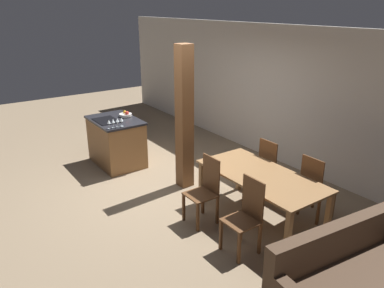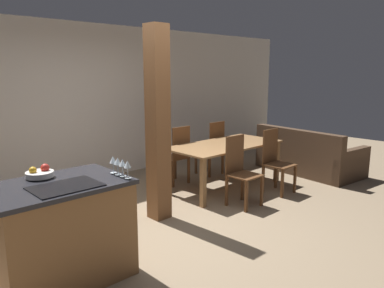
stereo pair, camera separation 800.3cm
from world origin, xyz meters
name	(u,v)px [view 1 (the left image)]	position (x,y,z in m)	size (l,w,h in m)	color
ground_plane	(163,187)	(0.00, 0.00, 0.00)	(16.00, 16.00, 0.00)	#847056
wall_back	(272,93)	(0.00, 2.59, 1.35)	(11.20, 0.08, 2.70)	silver
kitchen_island	(116,142)	(-1.43, -0.22, 0.47)	(1.18, 0.82, 0.94)	olive
fruit_bowl	(126,114)	(-1.48, 0.04, 0.98)	(0.25, 0.25, 0.11)	silver
wine_glass_near	(109,122)	(-0.91, -0.56, 1.07)	(0.07, 0.07, 0.17)	silver
wine_glass_middle	(113,121)	(-0.91, -0.47, 1.07)	(0.07, 0.07, 0.17)	silver
wine_glass_far	(117,120)	(-0.91, -0.39, 1.07)	(0.07, 0.07, 0.17)	silver
wine_glass_end	(121,120)	(-0.91, -0.31, 1.07)	(0.07, 0.07, 0.17)	silver
dining_table	(261,180)	(1.74, 0.63, 0.65)	(1.93, 0.94, 0.74)	olive
dining_chair_near_left	(205,189)	(1.30, -0.06, 0.52)	(0.40, 0.40, 1.00)	brown
dining_chair_near_right	(246,215)	(2.17, -0.06, 0.52)	(0.40, 0.40, 1.00)	brown
dining_chair_far_left	(271,167)	(1.30, 1.31, 0.52)	(0.40, 0.40, 1.00)	brown
dining_chair_far_right	(315,187)	(2.17, 1.31, 0.52)	(0.40, 0.40, 1.00)	brown
couch	(359,288)	(3.63, 0.19, 0.28)	(1.15, 1.96, 0.85)	#473323
timber_post	(184,119)	(0.15, 0.36, 1.23)	(0.24, 0.24, 2.47)	brown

